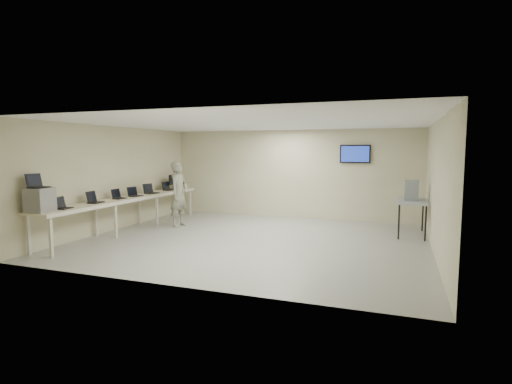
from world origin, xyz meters
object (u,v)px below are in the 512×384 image
(workbench, at_px, (128,200))
(side_table, at_px, (412,203))
(soldier, at_px, (179,194))
(equipment_box, at_px, (40,200))

(workbench, distance_m, side_table, 7.44)
(workbench, distance_m, soldier, 1.38)
(equipment_box, bearing_deg, workbench, 80.85)
(soldier, relative_size, side_table, 1.24)
(workbench, relative_size, soldier, 3.23)
(equipment_box, height_order, soldier, soldier)
(workbench, relative_size, side_table, 4.01)
(equipment_box, xyz_separation_m, side_table, (7.25, 4.68, -0.32))
(soldier, bearing_deg, workbench, 135.83)
(side_table, bearing_deg, equipment_box, -147.14)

